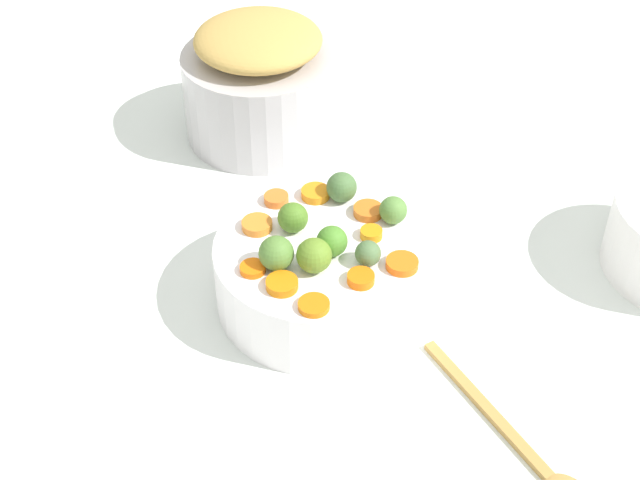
{
  "coord_description": "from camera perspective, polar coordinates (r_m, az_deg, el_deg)",
  "views": [
    {
      "loc": [
        -0.55,
        0.64,
        0.84
      ],
      "look_at": [
        -0.03,
        -0.02,
        0.12
      ],
      "focal_mm": 51.99,
      "sensor_mm": 36.0,
      "label": 1
    }
  ],
  "objects": [
    {
      "name": "tabletop",
      "position": [
        1.18,
        -1.94,
        -3.86
      ],
      "size": [
        2.4,
        2.4,
        0.02
      ],
      "primitive_type": "cube",
      "color": "silver",
      "rests_on": "ground"
    },
    {
      "name": "serving_bowl_carrots",
      "position": [
        1.14,
        -0.0,
        -2.08
      ],
      "size": [
        0.26,
        0.26,
        0.09
      ],
      "primitive_type": "cylinder",
      "color": "white",
      "rests_on": "tabletop"
    },
    {
      "name": "metal_pot",
      "position": [
        1.43,
        -3.67,
        8.9
      ],
      "size": [
        0.23,
        0.23,
        0.14
      ],
      "primitive_type": "cylinder",
      "color": "#BCB5B9",
      "rests_on": "tabletop"
    },
    {
      "name": "stuffing_mound",
      "position": [
        1.39,
        -3.84,
        12.2
      ],
      "size": [
        0.19,
        0.19,
        0.05
      ],
      "primitive_type": "ellipsoid",
      "color": "tan",
      "rests_on": "metal_pot"
    },
    {
      "name": "carrot_slice_0",
      "position": [
        1.18,
        -0.28,
        2.89
      ],
      "size": [
        0.05,
        0.05,
        0.01
      ],
      "primitive_type": "cylinder",
      "rotation": [
        0.0,
        0.0,
        5.99
      ],
      "color": "orange",
      "rests_on": "serving_bowl_carrots"
    },
    {
      "name": "carrot_slice_1",
      "position": [
        1.18,
        -2.71,
        2.55
      ],
      "size": [
        0.04,
        0.04,
        0.01
      ],
      "primitive_type": "cylinder",
      "rotation": [
        0.0,
        0.0,
        0.48
      ],
      "color": "orange",
      "rests_on": "serving_bowl_carrots"
    },
    {
      "name": "carrot_slice_2",
      "position": [
        1.03,
        -0.38,
        -4.04
      ],
      "size": [
        0.05,
        0.05,
        0.01
      ],
      "primitive_type": "cylinder",
      "rotation": [
        0.0,
        0.0,
        3.78
      ],
      "color": "orange",
      "rests_on": "serving_bowl_carrots"
    },
    {
      "name": "carrot_slice_3",
      "position": [
        1.08,
        -4.35,
        -1.66
      ],
      "size": [
        0.04,
        0.04,
        0.01
      ],
      "primitive_type": "cylinder",
      "rotation": [
        0.0,
        0.0,
        1.12
      ],
      "color": "orange",
      "rests_on": "serving_bowl_carrots"
    },
    {
      "name": "carrot_slice_4",
      "position": [
        1.06,
        -2.35,
        -2.74
      ],
      "size": [
        0.05,
        0.05,
        0.01
      ],
      "primitive_type": "cylinder",
      "rotation": [
        0.0,
        0.0,
        1.09
      ],
      "color": "orange",
      "rests_on": "serving_bowl_carrots"
    },
    {
      "name": "carrot_slice_5",
      "position": [
        1.12,
        3.17,
        0.4
      ],
      "size": [
        0.04,
        0.04,
        0.01
      ],
      "primitive_type": "cylinder",
      "rotation": [
        0.0,
        0.0,
        2.63
      ],
      "color": "orange",
      "rests_on": "serving_bowl_carrots"
    },
    {
      "name": "carrot_slice_6",
      "position": [
        1.14,
        -3.74,
        1.05
      ],
      "size": [
        0.05,
        0.05,
        0.01
      ],
      "primitive_type": "cylinder",
      "rotation": [
        0.0,
        0.0,
        2.53
      ],
      "color": "orange",
      "rests_on": "serving_bowl_carrots"
    },
    {
      "name": "carrot_slice_7",
      "position": [
        1.09,
        5.07,
        -1.47
      ],
      "size": [
        0.05,
        0.05,
        0.01
      ],
      "primitive_type": "cylinder",
      "rotation": [
        0.0,
        0.0,
        3.98
      ],
      "color": "orange",
      "rests_on": "serving_bowl_carrots"
    },
    {
      "name": "carrot_slice_8",
      "position": [
        1.06,
        2.52,
        -2.39
      ],
      "size": [
        0.03,
        0.03,
        0.01
      ],
      "primitive_type": "cylinder",
      "rotation": [
        0.0,
        0.0,
        0.05
      ],
      "color": "orange",
      "rests_on": "serving_bowl_carrots"
    },
    {
      "name": "carrot_slice_9",
      "position": [
        1.16,
        2.98,
        1.8
      ],
      "size": [
        0.05,
        0.05,
        0.01
      ],
      "primitive_type": "cylinder",
      "rotation": [
        0.0,
        0.0,
        0.86
      ],
      "color": "orange",
      "rests_on": "serving_bowl_carrots"
    },
    {
      "name": "brussels_sprout_0",
      "position": [
        1.17,
        1.24,
        3.32
      ],
      "size": [
        0.04,
        0.04,
        0.04
      ],
      "primitive_type": "sphere",
      "color": "#496E3B",
      "rests_on": "serving_bowl_carrots"
    },
    {
      "name": "brussels_sprout_1",
      "position": [
        1.08,
        2.97,
        -0.83
      ],
      "size": [
        0.03,
        0.03,
        0.03
      ],
      "primitive_type": "sphere",
      "color": "#4F6F41",
      "rests_on": "serving_bowl_carrots"
    },
    {
      "name": "brussels_sprout_2",
      "position": [
        1.09,
        0.74,
        -0.07
      ],
      "size": [
        0.04,
        0.04,
        0.04
      ],
      "primitive_type": "sphere",
      "color": "#4B872B",
      "rests_on": "serving_bowl_carrots"
    },
    {
      "name": "brussels_sprout_3",
      "position": [
        1.13,
        -1.68,
        1.39
      ],
      "size": [
        0.04,
        0.04,
        0.04
      ],
      "primitive_type": "sphere",
      "color": "#4F7B25",
      "rests_on": "serving_bowl_carrots"
    },
    {
      "name": "brussels_sprout_4",
      "position": [
        1.07,
        -2.71,
        -0.82
      ],
      "size": [
        0.04,
        0.04,
        0.04
      ],
      "primitive_type": "sphere",
      "color": "#547F35",
      "rests_on": "serving_bowl_carrots"
    },
    {
      "name": "brussels_sprout_5",
      "position": [
        1.07,
        -0.37,
        -0.96
      ],
      "size": [
        0.04,
        0.04,
        0.04
      ],
      "primitive_type": "sphere",
      "color": "olive",
      "rests_on": "serving_bowl_carrots"
    },
    {
      "name": "brussels_sprout_6",
      "position": [
        1.14,
        4.53,
        1.85
      ],
      "size": [
        0.03,
        0.03,
        0.03
      ],
      "primitive_type": "sphere",
      "color": "#57863C",
      "rests_on": "serving_bowl_carrots"
    },
    {
      "name": "wooden_spoon",
      "position": [
        1.03,
        13.18,
        -13.19
      ],
      "size": [
        0.27,
        0.13,
        0.01
      ],
      "color": "#B78944",
      "rests_on": "tabletop"
    }
  ]
}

